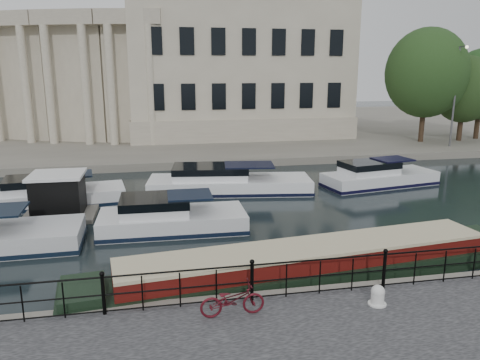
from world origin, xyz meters
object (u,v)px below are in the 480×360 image
object	(u,v)px
bicycle	(232,300)
harbour_hut	(59,198)
narrowboat	(309,269)
mooring_bollard	(378,295)

from	to	relation	value
bicycle	harbour_hut	distance (m)	13.10
narrowboat	mooring_bollard	bearing A→B (deg)	-79.24
bicycle	harbour_hut	world-z (taller)	harbour_hut
mooring_bollard	narrowboat	bearing A→B (deg)	107.19
bicycle	harbour_hut	xyz separation A→B (m)	(-6.25, 11.51, -0.05)
mooring_bollard	narrowboat	xyz separation A→B (m)	(-0.92, 2.96, -0.45)
narrowboat	bicycle	bearing A→B (deg)	-144.80
mooring_bollard	bicycle	bearing A→B (deg)	177.20
harbour_hut	bicycle	bearing A→B (deg)	-60.64
narrowboat	harbour_hut	world-z (taller)	harbour_hut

